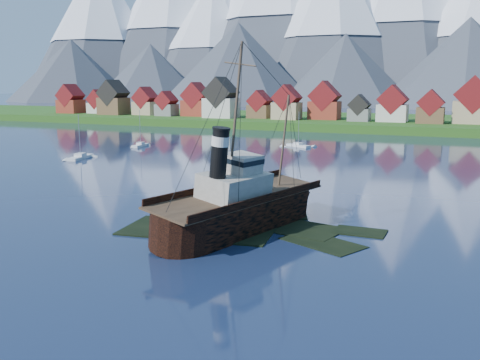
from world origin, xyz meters
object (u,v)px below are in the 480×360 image
at_px(sailboat_c, 298,146).
at_px(sailboat_a, 81,158).
at_px(tugboat_wreck, 243,204).
at_px(sailboat_b, 141,146).

bearing_deg(sailboat_c, sailboat_a, 165.89).
relative_size(tugboat_wreck, sailboat_b, 2.75).
height_order(sailboat_b, sailboat_c, sailboat_b).
bearing_deg(sailboat_a, tugboat_wreck, -46.11).
xyz_separation_m(tugboat_wreck, sailboat_c, (-18.99, 83.53, -2.70)).
distance_m(sailboat_a, sailboat_b, 26.19).
xyz_separation_m(tugboat_wreck, sailboat_a, (-58.67, 40.24, -2.69)).
bearing_deg(sailboat_c, sailboat_b, 141.28).
bearing_deg(sailboat_b, tugboat_wreck, -54.17).
height_order(tugboat_wreck, sailboat_c, tugboat_wreck).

